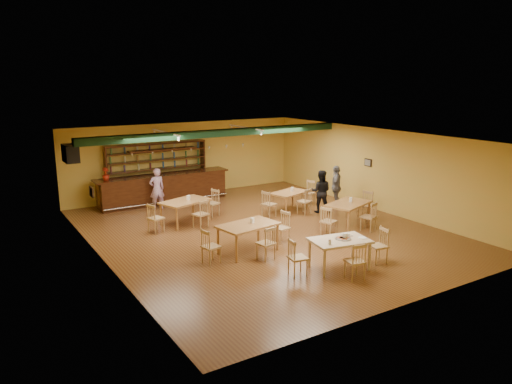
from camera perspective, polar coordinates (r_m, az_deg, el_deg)
floor at (r=15.65m, az=0.77°, el=-4.58°), size 12.00×12.00×0.00m
ceiling_beam at (r=17.44m, az=-4.20°, el=6.87°), size 10.00×0.30×0.25m
track_rail_left at (r=17.23m, az=-10.49°, el=6.84°), size 0.05×2.50×0.05m
track_rail_right at (r=18.63m, az=-1.22°, el=7.52°), size 0.05×2.50×0.05m
ac_unit at (r=17.24m, az=-20.73°, el=4.24°), size 0.34×0.70×0.48m
picture_left at (r=14.23m, az=-18.61°, el=0.01°), size 0.04×0.34×0.28m
picture_right at (r=18.68m, az=12.91°, el=3.37°), size 0.04×0.34×0.28m
bar_counter at (r=19.41m, az=-10.70°, el=0.41°), size 5.28×0.85×1.13m
back_bar_hutch at (r=19.87m, az=-11.43°, el=2.37°), size 4.09×0.40×2.28m
poinsettia at (r=18.60m, az=-17.11°, el=2.02°), size 0.34×0.34×0.47m
dining_table_a at (r=16.53m, az=-8.20°, el=-2.32°), size 1.80×1.39×0.79m
dining_table_b at (r=18.02m, az=3.91°, el=-1.07°), size 1.58×1.20×0.70m
dining_table_c at (r=13.70m, az=-0.92°, el=-5.40°), size 1.77×1.22×0.82m
dining_table_d at (r=16.34m, az=10.66°, el=-2.60°), size 1.82×1.43×0.80m
near_table at (r=12.75m, az=9.67°, el=-7.13°), size 1.60×1.18×0.78m
pizza_tray at (r=12.68m, az=10.10°, el=-5.35°), size 0.45×0.45×0.01m
parmesan_shaker at (r=12.20m, az=8.58°, el=-5.81°), size 0.09×0.09×0.11m
napkin_stack at (r=12.99m, az=10.34°, el=-4.88°), size 0.20×0.16×0.03m
pizza_server at (r=12.81m, az=10.46°, el=-5.13°), size 0.33×0.15×0.00m
side_plate at (r=12.84m, az=12.28°, el=-5.22°), size 0.26×0.26×0.01m
patron_bar at (r=18.41m, az=-11.47°, el=0.36°), size 0.58×0.39×1.55m
patron_right_a at (r=17.78m, az=7.53°, el=0.07°), size 0.96×0.94×1.55m
patron_right_b at (r=18.46m, az=9.30°, el=0.59°), size 0.98×0.91×1.62m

